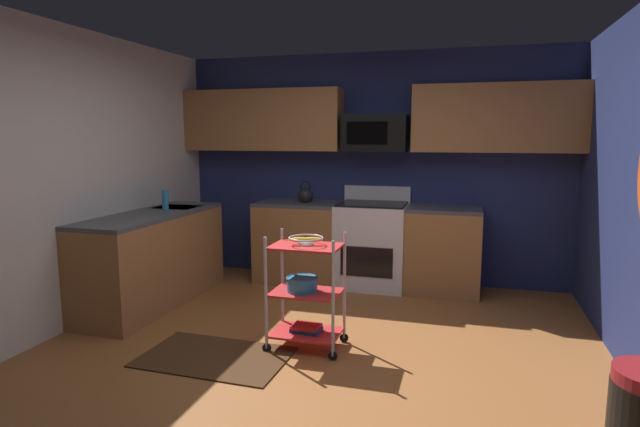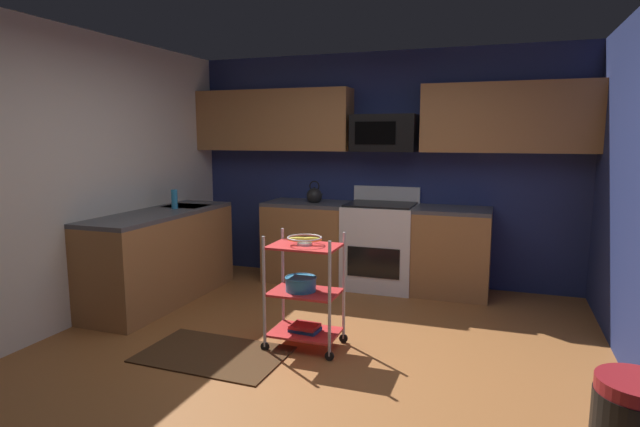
% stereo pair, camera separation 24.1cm
% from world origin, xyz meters
% --- Properties ---
extents(floor, '(4.40, 4.80, 0.04)m').
position_xyz_m(floor, '(0.00, 0.00, -0.02)').
color(floor, '#995B2D').
rests_on(floor, ground).
extents(wall_back, '(4.52, 0.06, 2.60)m').
position_xyz_m(wall_back, '(0.00, 2.43, 1.30)').
color(wall_back, navy).
rests_on(wall_back, ground).
extents(wall_left, '(0.06, 4.80, 2.60)m').
position_xyz_m(wall_left, '(-2.23, 0.00, 1.30)').
color(wall_left, silver).
rests_on(wall_left, ground).
extents(counter_run, '(3.44, 2.42, 0.92)m').
position_xyz_m(counter_run, '(-0.81, 1.59, 0.46)').
color(counter_run, '#9E6B3D').
rests_on(counter_run, ground).
extents(oven_range, '(0.76, 0.65, 1.10)m').
position_xyz_m(oven_range, '(0.08, 2.10, 0.48)').
color(oven_range, white).
rests_on(oven_range, ground).
extents(upper_cabinets, '(4.40, 0.33, 0.70)m').
position_xyz_m(upper_cabinets, '(-0.02, 2.23, 1.85)').
color(upper_cabinets, '#9E6B3D').
extents(microwave, '(0.70, 0.39, 0.40)m').
position_xyz_m(microwave, '(0.08, 2.21, 1.70)').
color(microwave, black).
extents(rolling_cart, '(0.60, 0.39, 0.91)m').
position_xyz_m(rolling_cart, '(-0.10, 0.26, 0.45)').
color(rolling_cart, silver).
rests_on(rolling_cart, ground).
extents(fruit_bowl, '(0.27, 0.27, 0.07)m').
position_xyz_m(fruit_bowl, '(-0.10, 0.26, 0.88)').
color(fruit_bowl, silver).
rests_on(fruit_bowl, rolling_cart).
extents(mixing_bowl_large, '(0.25, 0.25, 0.11)m').
position_xyz_m(mixing_bowl_large, '(-0.14, 0.26, 0.52)').
color(mixing_bowl_large, '#338CBF').
rests_on(mixing_bowl_large, rolling_cart).
extents(book_stack, '(0.24, 0.19, 0.06)m').
position_xyz_m(book_stack, '(-0.10, 0.26, 0.16)').
color(book_stack, '#1E4C8C').
rests_on(book_stack, rolling_cart).
extents(kettle, '(0.21, 0.18, 0.26)m').
position_xyz_m(kettle, '(-0.69, 2.10, 1.00)').
color(kettle, black).
rests_on(kettle, counter_run).
extents(dish_soap_bottle, '(0.06, 0.06, 0.20)m').
position_xyz_m(dish_soap_bottle, '(-1.88, 1.12, 1.02)').
color(dish_soap_bottle, '#2D8CBF').
rests_on(dish_soap_bottle, counter_run).
extents(floor_rug, '(1.12, 0.73, 0.01)m').
position_xyz_m(floor_rug, '(-0.71, -0.12, 0.01)').
color(floor_rug, '#472D19').
rests_on(floor_rug, ground).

